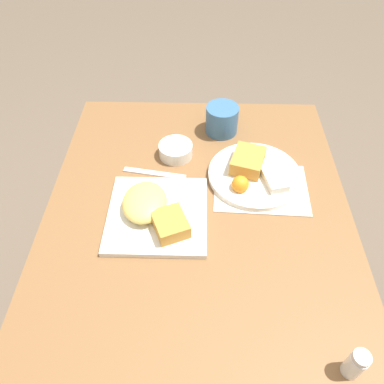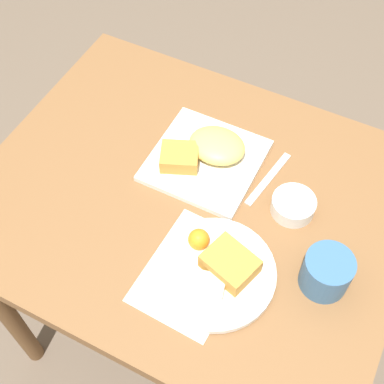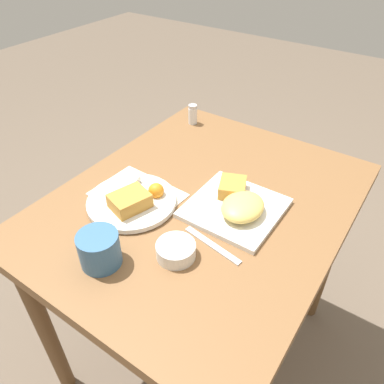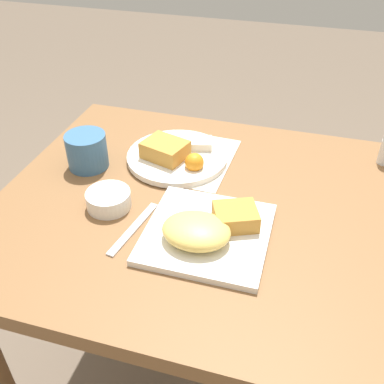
% 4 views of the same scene
% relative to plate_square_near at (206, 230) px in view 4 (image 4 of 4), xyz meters
% --- Properties ---
extents(dining_table, '(0.93, 0.75, 0.76)m').
position_rel_plate_square_near_xyz_m(dining_table, '(-0.01, 0.10, -0.12)').
color(dining_table, brown).
rests_on(dining_table, ground_plane).
extents(menu_card, '(0.19, 0.25, 0.00)m').
position_rel_plate_square_near_xyz_m(menu_card, '(-0.10, 0.27, -0.02)').
color(menu_card, beige).
rests_on(menu_card, dining_table).
extents(plate_square_near, '(0.24, 0.24, 0.06)m').
position_rel_plate_square_near_xyz_m(plate_square_near, '(0.00, 0.00, 0.00)').
color(plate_square_near, white).
rests_on(plate_square_near, dining_table).
extents(plate_oval_far, '(0.24, 0.24, 0.05)m').
position_rel_plate_square_near_xyz_m(plate_oval_far, '(-0.14, 0.25, -0.00)').
color(plate_oval_far, white).
rests_on(plate_oval_far, menu_card).
extents(sauce_ramekin, '(0.09, 0.09, 0.04)m').
position_rel_plate_square_near_xyz_m(sauce_ramekin, '(-0.22, 0.04, -0.00)').
color(sauce_ramekin, white).
rests_on(sauce_ramekin, dining_table).
extents(butter_knife, '(0.04, 0.17, 0.00)m').
position_rel_plate_square_near_xyz_m(butter_knife, '(-0.15, -0.01, -0.02)').
color(butter_knife, silver).
rests_on(butter_knife, dining_table).
extents(coffee_mug, '(0.09, 0.09, 0.08)m').
position_rel_plate_square_near_xyz_m(coffee_mug, '(-0.33, 0.17, 0.02)').
color(coffee_mug, '#386693').
rests_on(coffee_mug, dining_table).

